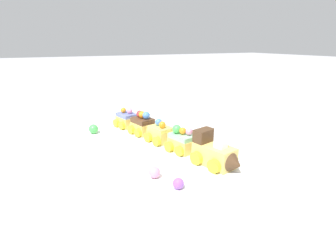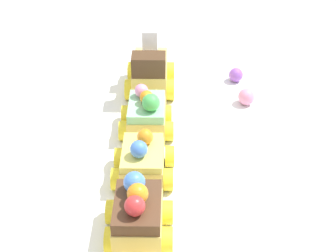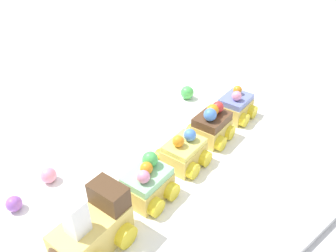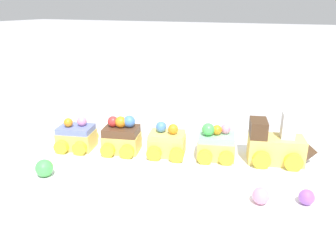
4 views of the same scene
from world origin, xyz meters
name	(u,v)px [view 1 (image 1 of 4)]	position (x,y,z in m)	size (l,w,h in m)	color
ground_plane	(165,149)	(0.00, 0.00, 0.00)	(10.00, 10.00, 0.00)	#B2B2B7
display_board	(165,147)	(0.00, 0.00, 0.01)	(0.84, 0.41, 0.01)	white
cake_train_locomotive	(216,153)	(0.16, 0.05, 0.04)	(0.12, 0.09, 0.09)	#EACC66
cake_car_mint	(182,142)	(0.06, 0.02, 0.04)	(0.08, 0.08, 0.07)	#EACC66
cake_car_lemon	(160,134)	(-0.03, 0.00, 0.03)	(0.08, 0.08, 0.06)	#EACC66
cake_car_chocolate	(143,125)	(-0.11, -0.02, 0.04)	(0.08, 0.08, 0.07)	#EACC66
cake_car_blueberry	(127,120)	(-0.20, -0.04, 0.03)	(0.08, 0.08, 0.06)	#EACC66
gumball_pink	(154,172)	(0.15, -0.10, 0.02)	(0.02, 0.02, 0.02)	pink
gumball_green	(93,129)	(-0.17, -0.15, 0.03)	(0.03, 0.03, 0.03)	#4CBC56
gumball_purple	(178,184)	(0.21, -0.07, 0.02)	(0.02, 0.02, 0.02)	#9956C6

